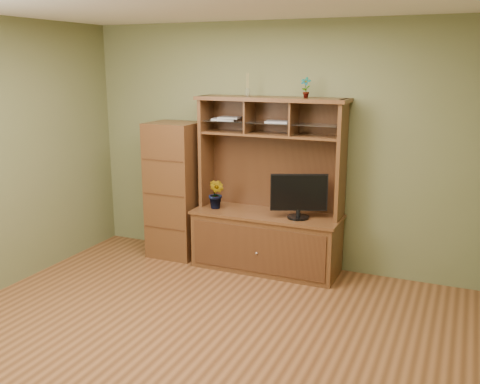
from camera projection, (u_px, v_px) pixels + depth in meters
The scene contains 8 objects.
room at pixel (188, 181), 4.19m from camera, with size 4.54×4.04×2.74m.
media_hutch at pixel (267, 223), 5.91m from camera, with size 1.66×0.61×1.90m.
monitor at pixel (299, 195), 5.60m from camera, with size 0.57×0.28×0.48m.
orchid_plant at pixel (216, 194), 5.99m from camera, with size 0.19×0.15×0.34m, color #34531C.
top_plant at pixel (306, 87), 5.49m from camera, with size 0.11×0.08×0.21m, color #2E5F21.
reed_diffuser at pixel (248, 87), 5.74m from camera, with size 0.05×0.05×0.25m.
magazines at pixel (243, 120), 5.84m from camera, with size 0.91×0.24×0.04m.
side_cabinet at pixel (175, 190), 6.30m from camera, with size 0.57×0.52×1.59m.
Camera 1 is at (2.01, -3.59, 2.25)m, focal length 40.00 mm.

